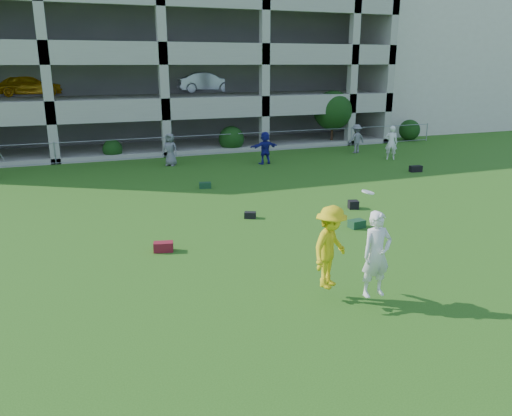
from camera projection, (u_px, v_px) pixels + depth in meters
name	position (u px, v px, depth m)	size (l,w,h in m)	color
ground	(328.00, 298.00, 11.47)	(100.00, 100.00, 0.00)	#235114
stucco_building	(410.00, 65.00, 43.00)	(16.00, 14.00, 10.00)	beige
bystander_c	(170.00, 150.00, 26.04)	(0.83, 0.54, 1.69)	slate
bystander_d	(265.00, 148.00, 26.47)	(1.59, 0.51, 1.72)	navy
bystander_e	(391.00, 143.00, 27.69)	(0.68, 0.45, 1.87)	white
bystander_f	(356.00, 139.00, 29.73)	(1.10, 0.63, 1.70)	slate
bag_red_a	(163.00, 247.00, 14.25)	(0.55, 0.30, 0.28)	maroon
bag_black_b	(250.00, 215.00, 17.33)	(0.40, 0.25, 0.22)	black
bag_green_c	(357.00, 224.00, 16.32)	(0.50, 0.35, 0.26)	#13351A
crate_d	(353.00, 205.00, 18.47)	(0.35, 0.35, 0.30)	black
bag_black_e	(416.00, 169.00, 24.72)	(0.60, 0.30, 0.30)	black
bag_green_g	(205.00, 185.00, 21.49)	(0.50, 0.30, 0.25)	#14371C
frisbee_contest	(343.00, 249.00, 10.96)	(1.80, 1.55, 2.33)	yellow
parking_garage	(140.00, 51.00, 34.68)	(30.00, 14.00, 12.00)	#9E998C
fence	(168.00, 147.00, 28.38)	(36.06, 0.06, 1.20)	gray
shrub_row	(240.00, 126.00, 30.31)	(34.38, 2.52, 3.50)	#163D11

